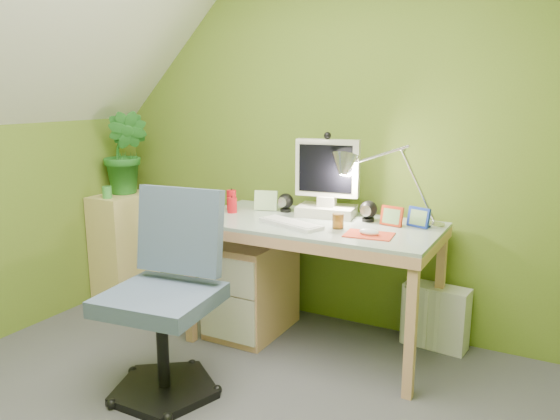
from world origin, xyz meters
The scene contains 19 objects.
wall_back centered at (0.00, 1.60, 1.20)m, with size 3.20×0.01×2.40m, color olive.
desk centered at (0.13, 1.18, 0.38)m, with size 1.42×0.71×0.76m, color tan, non-canonical shape.
monitor centered at (0.13, 1.36, 1.01)m, with size 0.36×0.21×0.50m, color beige, non-canonical shape.
speaker_left centered at (-0.14, 1.34, 0.82)m, with size 0.10×0.10×0.12m, color black, non-canonical shape.
speaker_right centered at (0.40, 1.34, 0.82)m, with size 0.10×0.10×0.12m, color black, non-canonical shape.
keyboard centered at (0.05, 1.04, 0.77)m, with size 0.40×0.13×0.02m, color silver.
mousepad centered at (0.51, 1.04, 0.76)m, with size 0.25×0.17×0.01m, color red.
mouse centered at (0.51, 1.04, 0.78)m, with size 0.11×0.07×0.04m, color silver.
amber_tumbler centered at (0.31, 1.10, 0.80)m, with size 0.06×0.06×0.08m, color brown.
candle_cluster centered at (-0.47, 1.19, 0.82)m, with size 0.17×0.15×0.13m, color red, non-canonical shape.
photo_frame_red centered at (0.55, 1.30, 0.81)m, with size 0.13×0.02×0.11m, color red.
photo_frame_blue centered at (0.69, 1.34, 0.81)m, with size 0.13×0.02×0.11m, color #162E9B.
photo_frame_green centered at (-0.27, 1.32, 0.82)m, with size 0.15×0.02×0.13m, color #B7DD98.
desk_lamp centered at (0.58, 1.36, 1.08)m, with size 0.61×0.26×0.65m, color #B4B5B9, non-canonical shape.
side_ledge centered at (-1.45, 1.26, 0.38)m, with size 0.28×0.44×0.76m, color #D7BB71.
potted_plant centered at (-1.43, 1.31, 1.06)m, with size 0.33×0.26×0.60m, color #236B24.
green_cup centered at (-1.43, 1.11, 0.81)m, with size 0.06×0.06×0.08m, color green.
task_chair centered at (-0.30, 0.32, 0.53)m, with size 0.58×0.58×1.05m, color #445570, non-canonical shape.
radiator centered at (0.78, 1.50, 0.19)m, with size 0.38×0.15×0.38m, color silver.
Camera 1 is at (1.40, -1.60, 1.50)m, focal length 35.00 mm.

